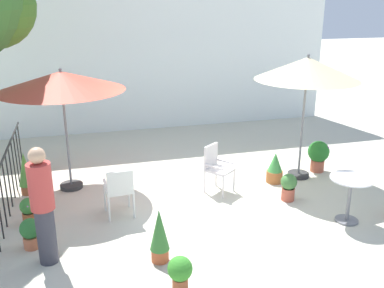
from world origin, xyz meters
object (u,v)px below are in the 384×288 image
object	(u,v)px
cafe_table_0	(350,191)
potted_plant_6	(29,210)
standing_person	(43,205)
potted_plant_8	(289,186)
patio_chair_1	(216,165)
potted_plant_5	(25,172)
patio_chair_0	(119,188)
potted_plant_0	(31,232)
patio_umbrella_1	(307,70)
potted_plant_7	(180,272)
potted_plant_1	(159,235)
potted_plant_4	(275,168)
patio_umbrella_0	(61,82)
potted_plant_2	(318,154)

from	to	relation	value
cafe_table_0	potted_plant_6	distance (m)	5.26
standing_person	potted_plant_8	bearing A→B (deg)	12.13
patio_chair_1	potted_plant_5	world-z (taller)	patio_chair_1
potted_plant_5	cafe_table_0	bearing A→B (deg)	-25.79
patio_chair_0	potted_plant_0	distance (m)	1.54
patio_umbrella_1	potted_plant_7	xyz separation A→B (m)	(-3.27, -2.97, -1.95)
patio_umbrella_1	potted_plant_1	xyz separation A→B (m)	(-3.39, -2.24, -1.82)
potted_plant_4	potted_plant_6	bearing A→B (deg)	-173.31
patio_umbrella_0	potted_plant_1	distance (m)	3.57
potted_plant_2	potted_plant_7	xyz separation A→B (m)	(-3.81, -3.14, -0.11)
patio_umbrella_1	potted_plant_8	size ratio (longest dim) A/B	4.94
patio_chair_0	potted_plant_6	world-z (taller)	patio_chair_0
patio_umbrella_1	potted_plant_2	world-z (taller)	patio_umbrella_1
patio_chair_0	potted_plant_8	size ratio (longest dim) A/B	1.71
patio_umbrella_1	potted_plant_4	bearing A→B (deg)	-168.26
cafe_table_0	potted_plant_8	xyz separation A→B (m)	(-0.58, 0.98, -0.26)
patio_umbrella_1	potted_plant_4	distance (m)	2.04
patio_chair_1	potted_plant_4	xyz separation A→B (m)	(1.28, 0.09, -0.23)
cafe_table_0	potted_plant_2	world-z (taller)	cafe_table_0
potted_plant_6	standing_person	distance (m)	1.38
patio_chair_1	potted_plant_6	bearing A→B (deg)	-172.36
potted_plant_4	potted_plant_5	world-z (taller)	potted_plant_5
patio_chair_0	standing_person	bearing A→B (deg)	-135.99
patio_chair_0	potted_plant_2	world-z (taller)	patio_chair_0
patio_umbrella_0	patio_umbrella_1	world-z (taller)	patio_umbrella_1
potted_plant_4	potted_plant_8	bearing A→B (deg)	-98.24
cafe_table_0	potted_plant_4	xyz separation A→B (m)	(-0.46, 1.81, -0.25)
patio_umbrella_0	potted_plant_0	size ratio (longest dim) A/B	5.00
potted_plant_0	potted_plant_1	bearing A→B (deg)	-25.26
potted_plant_0	potted_plant_2	distance (m)	5.91
potted_plant_4	potted_plant_5	size ratio (longest dim) A/B	0.75
patio_chair_1	potted_plant_1	world-z (taller)	patio_chair_1
patio_chair_0	patio_chair_1	xyz separation A→B (m)	(1.89, 0.55, 0.00)
potted_plant_7	patio_umbrella_1	bearing A→B (deg)	42.24
patio_umbrella_0	potted_plant_8	size ratio (longest dim) A/B	4.59
patio_umbrella_0	potted_plant_8	world-z (taller)	patio_umbrella_0
cafe_table_0	potted_plant_7	xyz separation A→B (m)	(-3.12, -1.04, -0.26)
potted_plant_0	potted_plant_8	world-z (taller)	potted_plant_8
patio_umbrella_1	potted_plant_1	distance (m)	4.45
potted_plant_5	potted_plant_7	xyz separation A→B (m)	(2.12, -3.57, -0.15)
patio_umbrella_0	potted_plant_0	bearing A→B (deg)	-105.48
potted_plant_5	potted_plant_2	bearing A→B (deg)	-4.17
potted_plant_6	standing_person	bearing A→B (deg)	-73.49
potted_plant_5	standing_person	world-z (taller)	standing_person
patio_chair_0	potted_plant_1	world-z (taller)	patio_chair_0
potted_plant_5	patio_chair_0	bearing A→B (deg)	-40.28
potted_plant_1	potted_plant_2	distance (m)	4.60
cafe_table_0	patio_chair_0	world-z (taller)	patio_chair_0
cafe_table_0	patio_umbrella_0	bearing A→B (deg)	149.64
patio_umbrella_0	potted_plant_5	size ratio (longest dim) A/B	2.82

